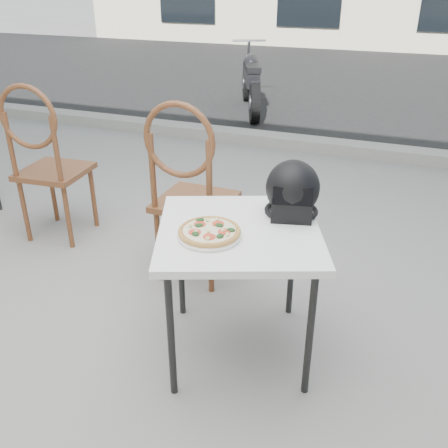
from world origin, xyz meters
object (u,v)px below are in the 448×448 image
(cafe_table_main, at_px, (239,240))
(pizza, at_px, (209,231))
(cafe_chair_main, at_px, (189,184))
(motorcycle, at_px, (251,82))
(plate, at_px, (209,235))
(cafe_chair_side, at_px, (45,156))
(helmet, at_px, (292,191))

(cafe_table_main, height_order, pizza, pizza)
(cafe_chair_main, distance_m, motorcycle, 4.32)
(pizza, height_order, cafe_chair_main, cafe_chair_main)
(cafe_table_main, relative_size, plate, 2.81)
(cafe_table_main, height_order, cafe_chair_main, cafe_chair_main)
(cafe_chair_side, bearing_deg, motorcycle, -96.73)
(cafe_chair_side, bearing_deg, pizza, 148.28)
(plate, height_order, cafe_chair_side, cafe_chair_side)
(cafe_chair_main, bearing_deg, cafe_table_main, 134.20)
(helmet, height_order, cafe_chair_side, cafe_chair_side)
(cafe_chair_main, bearing_deg, plate, 122.49)
(pizza, height_order, helmet, helmet)
(pizza, distance_m, cafe_chair_main, 0.77)
(helmet, bearing_deg, cafe_table_main, -141.68)
(helmet, relative_size, motorcycle, 0.19)
(pizza, bearing_deg, cafe_table_main, 52.87)
(pizza, relative_size, motorcycle, 0.18)
(pizza, relative_size, helmet, 0.97)
(cafe_chair_main, distance_m, cafe_chair_side, 1.15)
(plate, height_order, cafe_chair_main, cafe_chair_main)
(cafe_table_main, distance_m, helmet, 0.35)
(cafe_chair_side, bearing_deg, cafe_chair_main, 168.68)
(plate, bearing_deg, motorcycle, 106.15)
(plate, xyz_separation_m, cafe_chair_side, (-1.55, 0.79, -0.08))
(cafe_table_main, xyz_separation_m, cafe_chair_side, (-1.64, 0.66, -0.00))
(plate, relative_size, motorcycle, 0.20)
(cafe_table_main, xyz_separation_m, motorcycle, (-1.50, 4.73, -0.24))
(plate, height_order, motorcycle, motorcycle)
(plate, xyz_separation_m, pizza, (0.00, 0.00, 0.02))
(plate, distance_m, cafe_chair_side, 1.74)
(cafe_table_main, xyz_separation_m, pizza, (-0.10, -0.13, 0.09))
(pizza, height_order, cafe_chair_side, cafe_chair_side)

